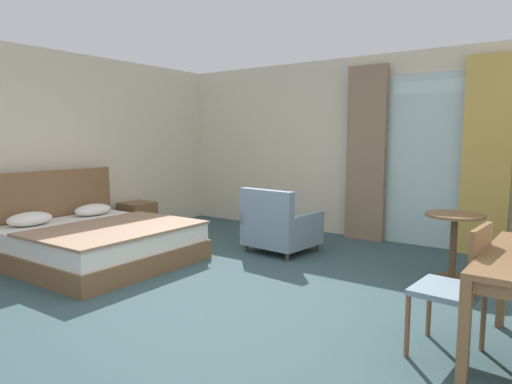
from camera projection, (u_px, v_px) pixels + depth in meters
name	position (u px, v px, depth m)	size (l,w,h in m)	color
ground	(207.00, 300.00, 4.33)	(6.72, 7.16, 0.10)	#334C51
wall_back	(352.00, 148.00, 6.85)	(6.32, 0.12, 2.68)	beige
wall_left	(30.00, 150.00, 5.95)	(0.12, 6.76, 2.68)	beige
balcony_glass_door	(424.00, 161.00, 6.17)	(1.14, 0.02, 2.36)	silver
curtain_panel_left	(366.00, 154.00, 6.54)	(0.57, 0.10, 2.52)	#897056
curtain_panel_right	(486.00, 157.00, 5.63)	(0.57, 0.10, 2.52)	tan
bed	(95.00, 240.00, 5.48)	(2.07, 1.89, 1.07)	brown
nightstand	(138.00, 218.00, 7.04)	(0.44, 0.46, 0.50)	brown
desk_chair	(460.00, 283.00, 3.04)	(0.45, 0.50, 0.93)	gray
armchair_by_window	(279.00, 228.00, 5.90)	(0.87, 0.86, 0.85)	gray
round_cafe_table	(454.00, 232.00, 4.76)	(0.60, 0.60, 0.70)	brown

